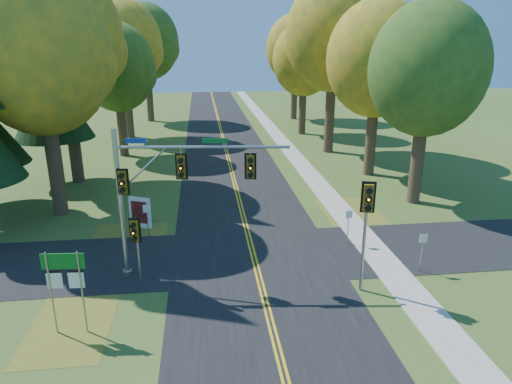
{
  "coord_description": "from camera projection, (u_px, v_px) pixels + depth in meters",
  "views": [
    {
      "loc": [
        -2.35,
        -18.54,
        10.19
      ],
      "look_at": [
        0.19,
        2.43,
        3.2
      ],
      "focal_mm": 32.0,
      "sensor_mm": 36.0,
      "label": 1
    }
  ],
  "objects": [
    {
      "name": "reg_sign_e_south",
      "position": [
        423.0,
        245.0,
        20.82
      ],
      "size": [
        0.37,
        0.06,
        1.95
      ],
      "rotation": [
        0.0,
        0.0,
        0.03
      ],
      "color": "gray",
      "rests_on": "ground"
    },
    {
      "name": "tree_w_c",
      "position": [
        117.0,
        68.0,
        40.42
      ],
      "size": [
        6.8,
        6.8,
        11.91
      ],
      "color": "#38281C",
      "rests_on": "ground"
    },
    {
      "name": "tree_w_e",
      "position": [
        146.0,
        42.0,
        58.31
      ],
      "size": [
        8.4,
        8.4,
        14.97
      ],
      "color": "#38281C",
      "rests_on": "ground"
    },
    {
      "name": "ground",
      "position": [
        258.0,
        275.0,
        20.94
      ],
      "size": [
        160.0,
        160.0,
        0.0
      ],
      "primitive_type": "plane",
      "color": "#3A521D",
      "rests_on": "ground"
    },
    {
      "name": "traffic_mast",
      "position": [
        162.0,
        185.0,
        19.42
      ],
      "size": [
        7.45,
        1.15,
        6.79
      ],
      "rotation": [
        0.0,
        0.0,
        -0.11
      ],
      "color": "#93979B",
      "rests_on": "ground"
    },
    {
      "name": "centerline_left",
      "position": [
        256.0,
        274.0,
        20.92
      ],
      "size": [
        0.1,
        160.0,
        0.01
      ],
      "primitive_type": "cube",
      "color": "gold",
      "rests_on": "road_main"
    },
    {
      "name": "centerline_right",
      "position": [
        260.0,
        274.0,
        20.95
      ],
      "size": [
        0.1,
        160.0,
        0.01
      ],
      "primitive_type": "cube",
      "color": "gold",
      "rests_on": "road_main"
    },
    {
      "name": "tree_e_d",
      "position": [
        304.0,
        60.0,
        50.39
      ],
      "size": [
        7.0,
        7.0,
        12.32
      ],
      "color": "#38281C",
      "rests_on": "ground"
    },
    {
      "name": "tree_e_b",
      "position": [
        378.0,
        60.0,
        34.08
      ],
      "size": [
        7.6,
        7.6,
        13.33
      ],
      "color": "#38281C",
      "rests_on": "ground"
    },
    {
      "name": "leaf_patch_w_far",
      "position": [
        72.0,
        324.0,
        17.26
      ],
      "size": [
        3.0,
        5.0,
        0.0
      ],
      "primitive_type": "cube",
      "color": "brown",
      "rests_on": "ground"
    },
    {
      "name": "ped_signal_pole",
      "position": [
        136.0,
        236.0,
        19.36
      ],
      "size": [
        0.5,
        0.58,
        3.15
      ],
      "rotation": [
        0.0,
        0.0,
        -0.16
      ],
      "color": "gray",
      "rests_on": "ground"
    },
    {
      "name": "tree_e_e",
      "position": [
        296.0,
        49.0,
        60.32
      ],
      "size": [
        7.8,
        7.8,
        13.74
      ],
      "color": "#38281C",
      "rests_on": "ground"
    },
    {
      "name": "pine_c",
      "position": [
        43.0,
        49.0,
        31.49
      ],
      "size": [
        5.6,
        5.6,
        20.56
      ],
      "color": "#38281C",
      "rests_on": "ground"
    },
    {
      "name": "leaf_patch_e",
      "position": [
        358.0,
        220.0,
        27.37
      ],
      "size": [
        3.5,
        8.0,
        0.0
      ],
      "primitive_type": "cube",
      "color": "brown",
      "rests_on": "ground"
    },
    {
      "name": "leaf_patch_w_near",
      "position": [
        126.0,
        245.0,
        23.97
      ],
      "size": [
        4.0,
        6.0,
        0.0
      ],
      "primitive_type": "cube",
      "color": "brown",
      "rests_on": "ground"
    },
    {
      "name": "tree_e_a",
      "position": [
        428.0,
        70.0,
        27.85
      ],
      "size": [
        7.2,
        7.2,
        12.73
      ],
      "color": "#38281C",
      "rests_on": "ground"
    },
    {
      "name": "east_signal_pole",
      "position": [
        367.0,
        210.0,
        18.29
      ],
      "size": [
        0.56,
        0.67,
        4.97
      ],
      "rotation": [
        0.0,
        0.0,
        -0.28
      ],
      "color": "#92969A",
      "rests_on": "ground"
    },
    {
      "name": "reg_sign_w",
      "position": [
        147.0,
        215.0,
        24.13
      ],
      "size": [
        0.4,
        0.12,
        2.1
      ],
      "rotation": [
        0.0,
        0.0,
        0.22
      ],
      "color": "gray",
      "rests_on": "ground"
    },
    {
      "name": "road_cross",
      "position": [
        253.0,
        255.0,
        22.82
      ],
      "size": [
        60.0,
        6.0,
        0.02
      ],
      "primitive_type": "cube",
      "color": "black",
      "rests_on": "ground"
    },
    {
      "name": "road_main",
      "position": [
        258.0,
        274.0,
        20.94
      ],
      "size": [
        8.0,
        160.0,
        0.02
      ],
      "primitive_type": "cube",
      "color": "black",
      "rests_on": "ground"
    },
    {
      "name": "sidewalk_east",
      "position": [
        388.0,
        266.0,
        21.64
      ],
      "size": [
        1.6,
        160.0,
        0.06
      ],
      "primitive_type": "cube",
      "color": "#9E998E",
      "rests_on": "ground"
    },
    {
      "name": "tree_e_c",
      "position": [
        334.0,
        36.0,
        41.04
      ],
      "size": [
        8.8,
        8.8,
        15.79
      ],
      "color": "#38281C",
      "rests_on": "ground"
    },
    {
      "name": "reg_sign_e_north",
      "position": [
        348.0,
        221.0,
        23.64
      ],
      "size": [
        0.37,
        0.09,
        1.96
      ],
      "rotation": [
        0.0,
        0.0,
        0.16
      ],
      "color": "gray",
      "rests_on": "ground"
    },
    {
      "name": "route_sign_cluster",
      "position": [
        65.0,
        276.0,
        16.1
      ],
      "size": [
        1.52,
        0.19,
        3.26
      ],
      "rotation": [
        0.0,
        0.0,
        -0.08
      ],
      "color": "gray",
      "rests_on": "ground"
    },
    {
      "name": "tree_w_a",
      "position": [
        41.0,
        55.0,
        25.53
      ],
      "size": [
        8.0,
        8.0,
        14.15
      ],
      "color": "#38281C",
      "rests_on": "ground"
    },
    {
      "name": "tree_w_b",
      "position": [
        62.0,
        39.0,
        31.7
      ],
      "size": [
        8.6,
        8.6,
        15.38
      ],
      "color": "#38281C",
      "rests_on": "ground"
    },
    {
      "name": "tree_w_d",
      "position": [
        124.0,
        45.0,
        47.99
      ],
      "size": [
        8.2,
        8.2,
        14.56
      ],
      "color": "#38281C",
      "rests_on": "ground"
    },
    {
      "name": "info_kiosk",
      "position": [
        140.0,
        213.0,
        26.02
      ],
      "size": [
        1.26,
        0.69,
        1.79
      ],
      "rotation": [
        0.0,
        0.0,
        -0.42
      ],
      "color": "white",
      "rests_on": "ground"
    }
  ]
}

